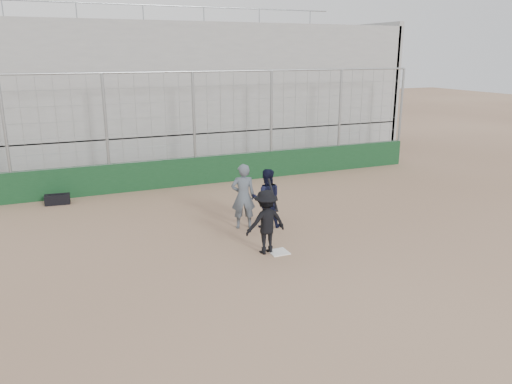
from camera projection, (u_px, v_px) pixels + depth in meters
name	position (u px, v px, depth m)	size (l,w,h in m)	color
ground	(279.00, 253.00, 11.96)	(90.00, 90.00, 0.00)	brown
home_plate	(279.00, 252.00, 11.96)	(0.44, 0.44, 0.02)	white
backstop	(195.00, 158.00, 17.91)	(18.10, 0.25, 4.04)	#103319
bleachers	(162.00, 93.00, 21.77)	(20.25, 6.70, 6.98)	gray
batter_at_plate	(266.00, 222.00, 11.77)	(1.03, 0.75, 1.72)	black
catcher_crouched	(266.00, 208.00, 13.55)	(0.94, 0.82, 1.11)	black
umpire	(243.00, 200.00, 13.44)	(0.65, 0.43, 1.61)	#48515C
equipment_bag	(57.00, 199.00, 15.73)	(0.78, 0.39, 0.36)	black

